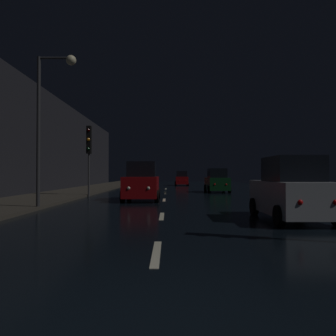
# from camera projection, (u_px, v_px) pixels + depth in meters

# --- Properties ---
(ground) EXTENTS (27.39, 84.00, 0.02)m
(ground) POSITION_uv_depth(u_px,v_px,m) (167.00, 193.00, 28.08)
(ground) COLOR black
(sidewalk_left) EXTENTS (4.40, 84.00, 0.15)m
(sidewalk_left) POSITION_uv_depth(u_px,v_px,m) (77.00, 192.00, 28.11)
(sidewalk_left) COLOR #38332B
(sidewalk_left) RESTS_ON ground
(building_facade_left) EXTENTS (0.80, 63.00, 8.42)m
(building_facade_left) POSITION_uv_depth(u_px,v_px,m) (29.00, 138.00, 24.70)
(building_facade_left) COLOR black
(building_facade_left) RESTS_ON ground
(lane_centerline) EXTENTS (0.16, 30.62, 0.01)m
(lane_centerline) POSITION_uv_depth(u_px,v_px,m) (166.00, 198.00, 21.46)
(lane_centerline) COLOR beige
(lane_centerline) RESTS_ON ground
(traffic_light_far_left) EXTENTS (0.31, 0.46, 4.85)m
(traffic_light_far_left) POSITION_uv_depth(u_px,v_px,m) (90.00, 145.00, 23.05)
(traffic_light_far_left) COLOR #38383A
(traffic_light_far_left) RESTS_ON ground
(streetlamp_overhead) EXTENTS (1.70, 0.44, 6.73)m
(streetlamp_overhead) POSITION_uv_depth(u_px,v_px,m) (51.00, 106.00, 14.62)
(streetlamp_overhead) COLOR #2D2D30
(streetlamp_overhead) RESTS_ON ground
(car_approaching_headlights) EXTENTS (2.08, 4.51, 2.27)m
(car_approaching_headlights) POSITION_uv_depth(u_px,v_px,m) (143.00, 183.00, 19.87)
(car_approaching_headlights) COLOR maroon
(car_approaching_headlights) RESTS_ON ground
(car_distant_taillights) EXTENTS (1.79, 3.87, 1.95)m
(car_distant_taillights) POSITION_uv_depth(u_px,v_px,m) (183.00, 179.00, 45.34)
(car_distant_taillights) COLOR maroon
(car_distant_taillights) RESTS_ON ground
(car_parked_right_near) EXTENTS (1.96, 4.24, 2.14)m
(car_parked_right_near) POSITION_uv_depth(u_px,v_px,m) (292.00, 191.00, 11.36)
(car_parked_right_near) COLOR #A5A8AD
(car_parked_right_near) RESTS_ON ground
(car_parked_right_far) EXTENTS (1.86, 4.02, 2.02)m
(car_parked_right_far) POSITION_uv_depth(u_px,v_px,m) (218.00, 181.00, 28.62)
(car_parked_right_far) COLOR #0F3819
(car_parked_right_far) RESTS_ON ground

